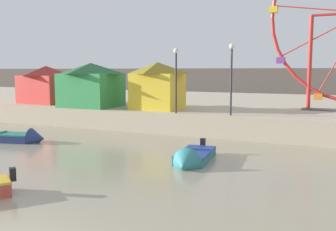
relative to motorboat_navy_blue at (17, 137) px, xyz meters
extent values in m
cube|color=#B7A88E|center=(10.01, 17.78, 0.42)|extent=(110.00, 24.24, 1.36)
cube|color=#564C47|center=(10.01, 45.27, 1.94)|extent=(140.00, 3.00, 4.40)
cube|color=black|center=(7.00, -6.85, 0.36)|extent=(0.31, 0.30, 0.44)
cube|color=navy|center=(-0.64, -0.15, -0.02)|extent=(3.27, 1.89, 0.49)
cube|color=#237566|center=(-0.64, -0.15, 0.18)|extent=(3.24, 1.90, 0.08)
cone|color=navy|center=(1.25, 0.30, -0.02)|extent=(1.09, 1.32, 1.15)
cube|color=#237566|center=(-1.01, -0.24, 0.25)|extent=(0.39, 1.04, 0.06)
cube|color=teal|center=(10.85, 0.13, -0.06)|extent=(1.69, 3.04, 0.41)
cube|color=navy|center=(10.85, 0.13, 0.11)|extent=(1.71, 3.01, 0.08)
cone|color=teal|center=(11.08, -1.68, -0.06)|extent=(1.37, 0.95, 1.28)
cube|color=black|center=(10.66, 1.66, 0.26)|extent=(0.26, 0.23, 0.44)
cube|color=navy|center=(10.81, 0.48, 0.18)|extent=(1.15, 0.30, 0.06)
cylinder|color=red|center=(14.89, 12.24, 7.91)|extent=(5.76, 0.08, 0.91)
cube|color=yellow|center=(12.02, 12.24, 8.05)|extent=(0.56, 0.48, 0.44)
cylinder|color=red|center=(15.20, 12.24, 6.15)|extent=(5.17, 0.08, 2.78)
cube|color=purple|center=(12.63, 12.24, 4.51)|extent=(0.56, 0.48, 0.44)
cube|color=orange|center=(15.20, 12.24, 2.01)|extent=(0.56, 0.48, 0.44)
cylinder|color=red|center=(14.57, 12.24, 4.30)|extent=(0.28, 0.28, 6.40)
cube|color=#33934C|center=(-0.32, 7.56, 2.34)|extent=(3.94, 3.61, 2.48)
pyramid|color=#1C512A|center=(-0.32, 7.56, 3.95)|extent=(4.34, 3.97, 0.80)
cube|color=yellow|center=(4.95, 8.10, 2.34)|extent=(3.21, 2.86, 2.50)
pyramid|color=olive|center=(4.95, 8.10, 3.97)|extent=(3.53, 3.15, 0.80)
cube|color=red|center=(-5.66, 8.71, 2.25)|extent=(4.24, 3.45, 2.30)
pyramid|color=maroon|center=(-5.66, 8.71, 3.77)|extent=(4.67, 3.79, 0.80)
cylinder|color=#2D2D33|center=(7.16, 6.28, 3.00)|extent=(0.12, 0.12, 3.80)
sphere|color=#F2EACC|center=(7.16, 6.28, 5.03)|extent=(0.32, 0.32, 0.32)
cylinder|color=#2D2D33|center=(10.63, 6.64, 3.10)|extent=(0.12, 0.12, 4.00)
sphere|color=#F2EACC|center=(10.63, 6.64, 5.23)|extent=(0.32, 0.32, 0.32)
camera|label=1|loc=(16.99, -15.98, 3.81)|focal=41.10mm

